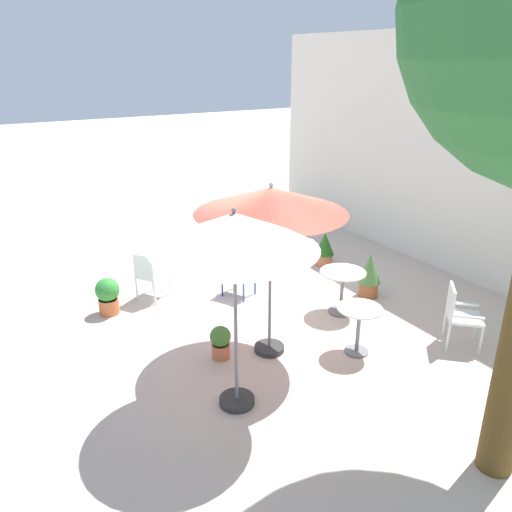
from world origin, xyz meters
name	(u,v)px	position (x,y,z in m)	size (l,w,h in m)	color
ground_plane	(256,312)	(0.00, 0.00, 0.00)	(60.00, 60.00, 0.00)	beige
villa_facade	(447,153)	(0.00, 4.33, 2.28)	(10.26, 0.30, 4.56)	silver
patio_umbrella_0	(234,233)	(1.98, -1.46, 2.24)	(1.90, 1.90, 2.53)	#2D2D2D
patio_umbrella_1	(271,202)	(1.16, -0.46, 2.25)	(2.05, 2.05, 2.51)	#2D2D2D
cafe_table_0	(342,284)	(0.75, 1.22, 0.52)	(0.76, 0.76, 0.75)	silver
cafe_table_1	(359,322)	(1.85, 0.61, 0.50)	(0.64, 0.64, 0.73)	white
patio_chair_0	(241,266)	(-0.75, 0.14, 0.53)	(0.63, 0.61, 0.89)	#344F99
patio_chair_1	(149,273)	(-1.37, -1.35, 0.51)	(0.62, 0.64, 0.89)	white
patio_chair_2	(459,312)	(2.44, 2.02, 0.54)	(0.68, 0.68, 0.94)	white
potted_plant_0	(108,295)	(-1.22, -2.14, 0.34)	(0.40, 0.40, 0.64)	#C1683A
potted_plant_1	(370,274)	(0.53, 2.04, 0.44)	(0.40, 0.40, 0.83)	#9C522E
potted_plant_2	(325,248)	(-1.06, 2.29, 0.36)	(0.39, 0.39, 0.69)	#CE714A
potted_plant_3	(221,341)	(0.95, -1.15, 0.26)	(0.30, 0.30, 0.49)	#CA6743
potted_plant_4	(248,234)	(-2.85, 1.50, 0.28)	(0.31, 0.31, 0.50)	#B0572A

